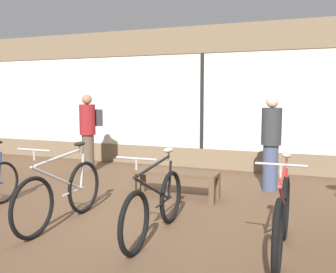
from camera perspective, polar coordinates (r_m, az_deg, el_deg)
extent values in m
plane|color=brown|center=(5.34, -6.03, -11.90)|extent=(24.00, 24.00, 0.00)
cube|color=#7A664C|center=(8.65, 5.15, -3.30)|extent=(12.00, 0.08, 0.45)
cube|color=silver|center=(8.53, 5.24, 5.34)|extent=(12.00, 0.04, 2.15)
cube|color=#7A664C|center=(8.61, 5.34, 14.53)|extent=(12.00, 0.08, 0.60)
cube|color=black|center=(8.50, 5.19, 5.34)|extent=(0.08, 0.02, 2.15)
torus|color=black|center=(6.34, -23.90, -6.44)|extent=(0.04, 0.65, 0.65)
cylinder|color=navy|center=(6.26, -24.26, -4.36)|extent=(0.03, 0.11, 0.49)
torus|color=black|center=(5.49, -12.67, -7.54)|extent=(0.05, 0.74, 0.74)
torus|color=black|center=(4.68, -19.93, -10.19)|extent=(0.05, 0.74, 0.74)
cylinder|color=#BCBCC1|center=(4.98, -16.36, -6.21)|extent=(0.03, 0.98, 0.51)
cylinder|color=#BCBCC1|center=(5.40, -12.97, -5.15)|extent=(0.03, 0.11, 0.49)
cylinder|color=#BCBCC1|center=(4.96, -16.25, -3.04)|extent=(0.03, 0.91, 0.10)
cylinder|color=#BCBCC1|center=(5.30, -14.11, -8.08)|extent=(0.03, 0.48, 0.03)
cylinder|color=#B2B2B7|center=(5.32, -13.29, -1.95)|extent=(0.02, 0.02, 0.14)
ellipsoid|color=black|center=(5.31, -13.31, -1.10)|extent=(0.11, 0.22, 0.06)
cylinder|color=#B2B2B7|center=(4.59, -19.72, -2.69)|extent=(0.02, 0.02, 0.12)
cylinder|color=#ADADB2|center=(4.58, -19.75, -1.94)|extent=(0.46, 0.02, 0.02)
torus|color=black|center=(4.96, 0.43, -9.18)|extent=(0.06, 0.69, 0.69)
torus|color=black|center=(4.01, -5.13, -12.98)|extent=(0.06, 0.69, 0.69)
cylinder|color=black|center=(4.38, -2.26, -8.04)|extent=(0.03, 1.01, 0.51)
cylinder|color=black|center=(4.86, 0.26, -6.57)|extent=(0.03, 0.11, 0.49)
cylinder|color=black|center=(4.34, -2.12, -4.43)|extent=(0.03, 0.94, 0.10)
cylinder|color=black|center=(4.74, -0.63, -9.92)|extent=(0.03, 0.49, 0.03)
cylinder|color=#B2B2B7|center=(4.76, 0.10, -3.04)|extent=(0.02, 0.02, 0.14)
ellipsoid|color=#B2A893|center=(4.75, 0.10, -2.08)|extent=(0.11, 0.22, 0.06)
cylinder|color=#B2B2B7|center=(3.91, -4.83, -4.24)|extent=(0.02, 0.02, 0.12)
cylinder|color=#ADADB2|center=(3.90, -4.84, -3.38)|extent=(0.46, 0.02, 0.02)
torus|color=black|center=(4.63, 17.44, -10.26)|extent=(0.06, 0.74, 0.74)
torus|color=black|center=(3.67, 16.39, -14.64)|extent=(0.06, 0.74, 0.74)
cylinder|color=red|center=(4.04, 17.05, -9.14)|extent=(0.03, 0.94, 0.51)
cylinder|color=red|center=(4.53, 17.51, -7.49)|extent=(0.03, 0.11, 0.49)
cylinder|color=red|center=(4.01, 17.21, -5.23)|extent=(0.03, 0.87, 0.10)
cylinder|color=red|center=(4.41, 17.25, -11.08)|extent=(0.03, 0.45, 0.03)
cylinder|color=#B2B2B7|center=(4.43, 17.61, -3.70)|extent=(0.02, 0.02, 0.14)
ellipsoid|color=#B2A893|center=(4.41, 17.65, -2.68)|extent=(0.11, 0.22, 0.06)
cylinder|color=#B2B2B7|center=(3.56, 16.78, -5.08)|extent=(0.02, 0.02, 0.12)
cylinder|color=#ADADB2|center=(3.55, 16.81, -4.13)|extent=(0.46, 0.02, 0.02)
cube|color=brown|center=(6.10, 1.10, -5.53)|extent=(1.40, 0.44, 0.05)
cube|color=brown|center=(6.24, -5.22, -7.35)|extent=(0.08, 0.08, 0.39)
cube|color=brown|center=(5.80, 6.69, -8.44)|extent=(0.08, 0.08, 0.39)
cube|color=brown|center=(6.56, -3.82, -6.67)|extent=(0.08, 0.08, 0.39)
cube|color=brown|center=(6.14, 7.54, -7.62)|extent=(0.08, 0.08, 0.39)
cylinder|color=#424C6B|center=(6.78, 15.32, -4.63)|extent=(0.29, 0.29, 0.81)
cylinder|color=#333338|center=(6.69, 15.50, 1.48)|extent=(0.38, 0.38, 0.64)
sphere|color=beige|center=(6.67, 15.61, 5.13)|extent=(0.21, 0.21, 0.21)
cylinder|color=brown|center=(8.33, -12.07, -2.50)|extent=(0.35, 0.35, 0.82)
cylinder|color=maroon|center=(8.25, -12.19, 2.54)|extent=(0.46, 0.46, 0.65)
sphere|color=#9E7051|center=(8.23, -12.26, 5.52)|extent=(0.21, 0.21, 0.21)
cube|color=#38383D|center=(8.36, -10.74, 2.84)|extent=(0.28, 0.24, 0.36)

